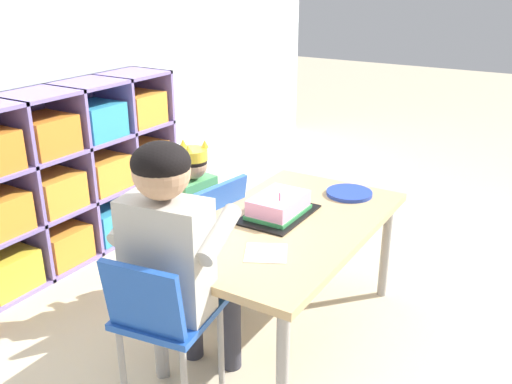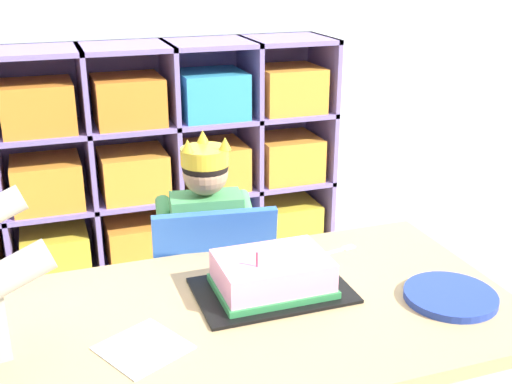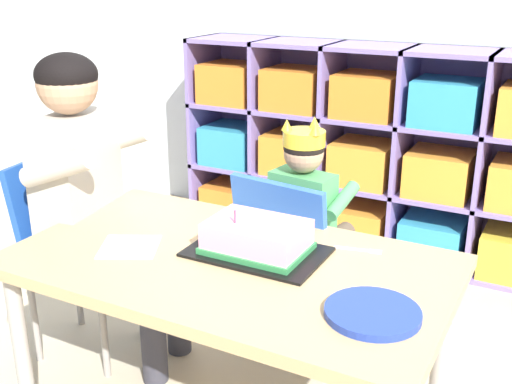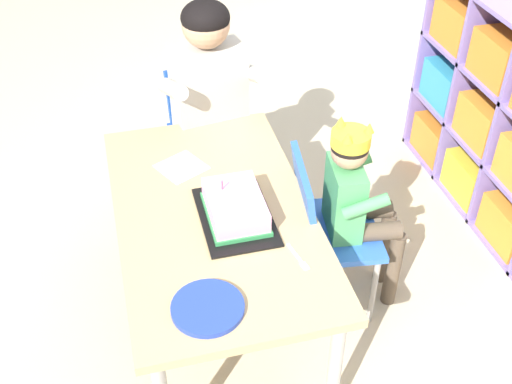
% 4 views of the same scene
% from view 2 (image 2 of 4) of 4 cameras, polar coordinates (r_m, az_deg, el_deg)
% --- Properties ---
extents(storage_cubby_shelf, '(1.79, 0.34, 0.97)m').
position_cam_2_polar(storage_cubby_shelf, '(2.78, -10.97, 2.10)').
color(storage_cubby_shelf, '#7F6BB2').
rests_on(storage_cubby_shelf, ground).
extents(activity_table, '(1.19, 0.68, 0.55)m').
position_cam_2_polar(activity_table, '(1.53, 0.52, -12.14)').
color(activity_table, tan).
rests_on(activity_table, ground).
extents(classroom_chair_blue, '(0.41, 0.36, 0.67)m').
position_cam_2_polar(classroom_chair_blue, '(1.92, -3.92, -8.15)').
color(classroom_chair_blue, blue).
rests_on(classroom_chair_blue, ground).
extents(child_with_crown, '(0.32, 0.32, 0.83)m').
position_cam_2_polar(child_with_crown, '(1.97, -4.48, -3.48)').
color(child_with_crown, '#4C9E5B').
rests_on(child_with_crown, ground).
extents(birthday_cake_on_tray, '(0.37, 0.24, 0.13)m').
position_cam_2_polar(birthday_cake_on_tray, '(1.55, 1.46, -7.63)').
color(birthday_cake_on_tray, black).
rests_on(birthday_cake_on_tray, activity_table).
extents(paper_plate_stack, '(0.22, 0.22, 0.02)m').
position_cam_2_polar(paper_plate_stack, '(1.60, 16.99, -8.90)').
color(paper_plate_stack, '#233DA3').
rests_on(paper_plate_stack, activity_table).
extents(paper_napkin_square, '(0.21, 0.21, 0.00)m').
position_cam_2_polar(paper_napkin_square, '(1.38, -10.06, -13.55)').
color(paper_napkin_square, white).
rests_on(paper_napkin_square, activity_table).
extents(fork_at_table_front_edge, '(0.13, 0.04, 0.00)m').
position_cam_2_polar(fork_at_table_front_edge, '(1.78, 7.32, -5.20)').
color(fork_at_table_front_edge, white).
rests_on(fork_at_table_front_edge, activity_table).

